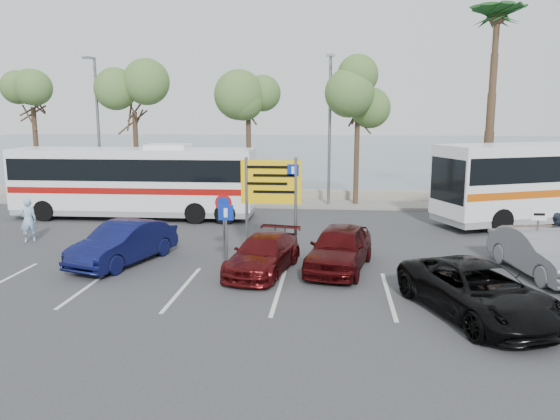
# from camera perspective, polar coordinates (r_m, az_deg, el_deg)

# --- Properties ---
(ground) EXTENTS (120.00, 120.00, 0.00)m
(ground) POSITION_cam_1_polar(r_m,az_deg,el_deg) (17.43, -5.43, -7.24)
(ground) COLOR #363639
(ground) RESTS_ON ground
(kerb_strip) EXTENTS (44.00, 2.40, 0.15)m
(kerb_strip) POSITION_cam_1_polar(r_m,az_deg,el_deg) (30.91, -0.49, 0.68)
(kerb_strip) COLOR gray
(kerb_strip) RESTS_ON ground
(seawall) EXTENTS (48.00, 0.80, 0.60)m
(seawall) POSITION_cam_1_polar(r_m,az_deg,el_deg) (32.84, -0.11, 1.65)
(seawall) COLOR gray
(seawall) RESTS_ON ground
(sea) EXTENTS (140.00, 140.00, 0.00)m
(sea) POSITION_cam_1_polar(r_m,az_deg,el_deg) (76.55, 3.20, 6.36)
(sea) COLOR #44576D
(sea) RESTS_ON ground
(tree_far_left) EXTENTS (3.20, 3.20, 7.60)m
(tree_far_left) POSITION_cam_1_polar(r_m,az_deg,el_deg) (34.89, -24.50, 11.19)
(tree_far_left) COLOR #382619
(tree_far_left) RESTS_ON kerb_strip
(tree_left) EXTENTS (3.20, 3.20, 7.20)m
(tree_left) POSITION_cam_1_polar(r_m,az_deg,el_deg) (32.33, -15.03, 11.31)
(tree_left) COLOR #382619
(tree_left) RESTS_ON kerb_strip
(tree_mid) EXTENTS (3.20, 3.20, 8.00)m
(tree_mid) POSITION_cam_1_polar(r_m,az_deg,el_deg) (30.71, -3.36, 12.93)
(tree_mid) COLOR #382619
(tree_mid) RESTS_ON kerb_strip
(tree_right) EXTENTS (3.20, 3.20, 7.40)m
(tree_right) POSITION_cam_1_polar(r_m,az_deg,el_deg) (30.34, 8.17, 11.95)
(tree_right) COLOR #382619
(tree_right) RESTS_ON kerb_strip
(palm_tree) EXTENTS (4.80, 4.80, 11.20)m
(palm_tree) POSITION_cam_1_polar(r_m,az_deg,el_deg) (31.75, 21.74, 17.99)
(palm_tree) COLOR #382619
(palm_tree) RESTS_ON kerb_strip
(street_lamp_left) EXTENTS (0.45, 1.15, 8.01)m
(street_lamp_left) POSITION_cam_1_polar(r_m,az_deg,el_deg) (32.64, -18.54, 8.65)
(street_lamp_left) COLOR slate
(street_lamp_left) RESTS_ON kerb_strip
(street_lamp_right) EXTENTS (0.45, 1.15, 8.01)m
(street_lamp_right) POSITION_cam_1_polar(r_m,az_deg,el_deg) (29.83, 5.21, 9.03)
(street_lamp_right) COLOR slate
(street_lamp_right) RESTS_ON kerb_strip
(direction_sign) EXTENTS (2.20, 0.12, 3.60)m
(direction_sign) POSITION_cam_1_polar(r_m,az_deg,el_deg) (19.83, -0.93, 2.16)
(direction_sign) COLOR slate
(direction_sign) RESTS_ON ground
(sign_no_stop) EXTENTS (0.60, 0.08, 2.35)m
(sign_no_stop) POSITION_cam_1_polar(r_m,az_deg,el_deg) (19.43, -5.90, -0.62)
(sign_no_stop) COLOR slate
(sign_no_stop) RESTS_ON ground
(sign_parking) EXTENTS (0.50, 0.07, 2.25)m
(sign_parking) POSITION_cam_1_polar(r_m,az_deg,el_deg) (17.84, -5.65, -1.94)
(sign_parking) COLOR slate
(sign_parking) RESTS_ON ground
(sign_taxi) EXTENTS (0.50, 0.07, 2.20)m
(sign_taxi) POSITION_cam_1_polar(r_m,az_deg,el_deg) (19.34, 25.31, -2.08)
(sign_taxi) COLOR slate
(sign_taxi) RESTS_ON ground
(lane_markings) EXTENTS (12.02, 4.20, 0.01)m
(lane_markings) POSITION_cam_1_polar(r_m,az_deg,el_deg) (16.76, -9.95, -8.06)
(lane_markings) COLOR silver
(lane_markings) RESTS_ON ground
(coach_bus_left) EXTENTS (11.81, 2.70, 3.67)m
(coach_bus_left) POSITION_cam_1_polar(r_m,az_deg,el_deg) (27.82, -14.96, 2.65)
(coach_bus_left) COLOR white
(coach_bus_left) RESTS_ON ground
(car_blue) EXTENTS (2.82, 4.67, 1.45)m
(car_blue) POSITION_cam_1_polar(r_m,az_deg,el_deg) (19.74, -16.03, -3.32)
(car_blue) COLOR #0F1348
(car_blue) RESTS_ON ground
(car_maroon) EXTENTS (2.50, 4.44, 1.22)m
(car_maroon) POSITION_cam_1_polar(r_m,az_deg,el_deg) (17.99, -1.75, -4.62)
(car_maroon) COLOR #4E0D0E
(car_maroon) RESTS_ON ground
(car_red) EXTENTS (2.61, 4.65, 1.50)m
(car_red) POSITION_cam_1_polar(r_m,az_deg,el_deg) (18.36, 6.25, -3.92)
(car_red) COLOR #40090A
(car_red) RESTS_ON ground
(suv_black) EXTENTS (3.97, 5.49, 1.39)m
(suv_black) POSITION_cam_1_polar(r_m,az_deg,el_deg) (15.05, 19.97, -7.92)
(suv_black) COLOR black
(suv_black) RESTS_ON ground
(car_silver_b) EXTENTS (2.38, 4.74, 1.49)m
(car_silver_b) POSITION_cam_1_polar(r_m,az_deg,el_deg) (19.56, 25.70, -4.02)
(car_silver_b) COLOR gray
(car_silver_b) RESTS_ON ground
(pedestrian_near) EXTENTS (0.78, 0.74, 1.79)m
(pedestrian_near) POSITION_cam_1_polar(r_m,az_deg,el_deg) (24.25, -24.83, -0.98)
(pedestrian_near) COLOR #9BBDE2
(pedestrian_near) RESTS_ON ground
(pedestrian_far) EXTENTS (0.94, 1.06, 1.79)m
(pedestrian_far) POSITION_cam_1_polar(r_m,az_deg,el_deg) (21.24, 26.91, -2.63)
(pedestrian_far) COLOR #2D3444
(pedestrian_far) RESTS_ON ground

